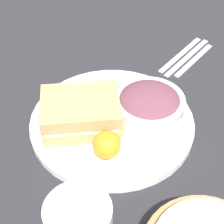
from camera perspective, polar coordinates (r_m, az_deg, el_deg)
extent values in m
plane|color=#232328|center=(0.72, 0.00, -2.04)|extent=(4.00, 4.00, 0.00)
cylinder|color=white|center=(0.71, 0.00, -1.61)|extent=(0.31, 0.31, 0.02)
cube|color=tan|center=(0.69, -4.69, -1.08)|extent=(0.17, 0.15, 0.02)
cube|color=silver|center=(0.68, -4.77, -0.10)|extent=(0.16, 0.15, 0.01)
cube|color=tan|center=(0.67, -4.85, 0.92)|extent=(0.17, 0.15, 0.02)
cylinder|color=white|center=(0.69, 5.60, 0.32)|extent=(0.13, 0.13, 0.05)
ellipsoid|color=brown|center=(0.68, 5.69, 1.34)|extent=(0.12, 0.12, 0.05)
cylinder|color=#99999E|center=(0.76, 0.10, 4.24)|extent=(0.05, 0.05, 0.03)
sphere|color=orange|center=(0.63, -0.80, -5.04)|extent=(0.05, 0.05, 0.05)
cube|color=#B2B2B7|center=(0.91, 10.41, 8.65)|extent=(0.17, 0.08, 0.01)
cube|color=#B2B2B7|center=(0.90, 11.40, 8.21)|extent=(0.17, 0.08, 0.01)
cube|color=#B2B2B7|center=(0.90, 12.39, 7.77)|extent=(0.15, 0.07, 0.01)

